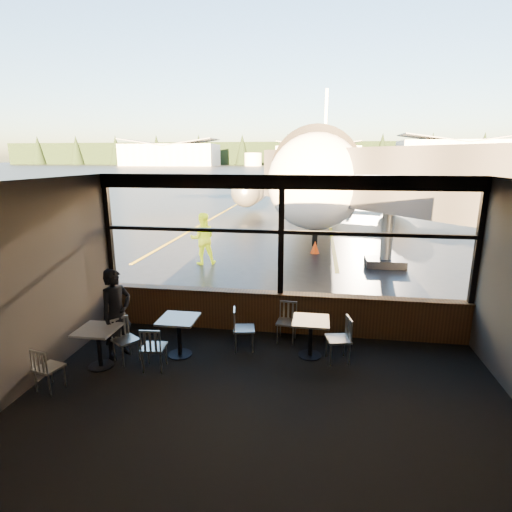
% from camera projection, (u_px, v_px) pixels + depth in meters
% --- Properties ---
extents(ground_plane, '(520.00, 520.00, 0.00)m').
position_uv_depth(ground_plane, '(316.00, 170.00, 124.19)').
color(ground_plane, black).
rests_on(ground_plane, ground).
extents(carpet_floor, '(8.00, 6.00, 0.01)m').
position_uv_depth(carpet_floor, '(261.00, 412.00, 6.18)').
color(carpet_floor, black).
rests_on(carpet_floor, ground).
extents(ceiling, '(8.00, 6.00, 0.04)m').
position_uv_depth(ceiling, '(262.00, 184.00, 5.34)').
color(ceiling, '#38332D').
rests_on(ceiling, ground).
extents(wall_left, '(0.04, 6.00, 3.50)m').
position_uv_depth(wall_left, '(13.00, 293.00, 6.35)').
color(wall_left, '#453E37').
rests_on(wall_left, ground).
extents(wall_back, '(8.00, 0.04, 3.50)m').
position_uv_depth(wall_back, '(204.00, 455.00, 2.88)').
color(wall_back, '#453E37').
rests_on(wall_back, ground).
extents(window_sill, '(8.00, 0.28, 0.90)m').
position_uv_depth(window_sill, '(280.00, 313.00, 8.95)').
color(window_sill, '#4D2F17').
rests_on(window_sill, ground).
extents(window_header, '(8.00, 0.18, 0.30)m').
position_uv_depth(window_header, '(282.00, 182.00, 8.25)').
color(window_header, black).
rests_on(window_header, ground).
extents(mullion_left, '(0.12, 0.12, 2.60)m').
position_uv_depth(mullion_left, '(109.00, 231.00, 9.11)').
color(mullion_left, black).
rests_on(mullion_left, ground).
extents(mullion_centre, '(0.12, 0.12, 2.60)m').
position_uv_depth(mullion_centre, '(281.00, 237.00, 8.53)').
color(mullion_centre, black).
rests_on(mullion_centre, ground).
extents(mullion_right, '(0.12, 0.12, 2.60)m').
position_uv_depth(mullion_right, '(479.00, 242.00, 7.94)').
color(mullion_right, black).
rests_on(mullion_right, ground).
extents(window_transom, '(8.00, 0.10, 0.08)m').
position_uv_depth(window_transom, '(281.00, 232.00, 8.51)').
color(window_transom, black).
rests_on(window_transom, ground).
extents(airliner, '(30.06, 35.78, 10.73)m').
position_uv_depth(airliner, '(323.00, 135.00, 27.81)').
color(airliner, white).
rests_on(airliner, ground_plane).
extents(jet_bridge, '(8.29, 10.13, 4.42)m').
position_uv_depth(jet_bridge, '(404.00, 208.00, 13.27)').
color(jet_bridge, '#28282A').
rests_on(jet_bridge, ground_plane).
extents(cafe_table_near, '(0.70, 0.70, 0.77)m').
position_uv_depth(cafe_table_near, '(310.00, 338.00, 7.85)').
color(cafe_table_near, '#9F9A92').
rests_on(cafe_table_near, carpet_floor).
extents(cafe_table_mid, '(0.72, 0.72, 0.79)m').
position_uv_depth(cafe_table_mid, '(179.00, 337.00, 7.89)').
color(cafe_table_mid, gray).
rests_on(cafe_table_mid, carpet_floor).
extents(cafe_table_left, '(0.71, 0.71, 0.78)m').
position_uv_depth(cafe_table_left, '(99.00, 348.00, 7.44)').
color(cafe_table_left, '#A39D95').
rests_on(cafe_table_left, carpet_floor).
extents(chair_near_e, '(0.59, 0.59, 0.91)m').
position_uv_depth(chair_near_e, '(338.00, 339.00, 7.64)').
color(chair_near_e, '#BAB5A8').
rests_on(chair_near_e, carpet_floor).
extents(chair_near_w, '(0.57, 0.57, 0.89)m').
position_uv_depth(chair_near_w, '(244.00, 329.00, 8.12)').
color(chair_near_w, beige).
rests_on(chair_near_w, carpet_floor).
extents(chair_near_n, '(0.51, 0.51, 0.86)m').
position_uv_depth(chair_near_n, '(287.00, 323.00, 8.48)').
color(chair_near_n, '#B9B4A7').
rests_on(chair_near_n, carpet_floor).
extents(chair_mid_s, '(0.52, 0.52, 0.87)m').
position_uv_depth(chair_mid_s, '(154.00, 348.00, 7.35)').
color(chair_mid_s, '#B9B4A7').
rests_on(chair_mid_s, carpet_floor).
extents(chair_mid_w, '(0.65, 0.65, 0.86)m').
position_uv_depth(chair_mid_w, '(126.00, 340.00, 7.65)').
color(chair_mid_w, '#AEAA9D').
rests_on(chair_mid_w, carpet_floor).
extents(chair_left_s, '(0.53, 0.53, 0.80)m').
position_uv_depth(chair_left_s, '(49.00, 368.00, 6.70)').
color(chair_left_s, beige).
rests_on(chair_left_s, carpet_floor).
extents(passenger, '(0.67, 0.78, 1.80)m').
position_uv_depth(passenger, '(117.00, 314.00, 7.74)').
color(passenger, black).
rests_on(passenger, carpet_floor).
extents(ground_crew, '(1.11, 0.99, 1.90)m').
position_uv_depth(ground_crew, '(203.00, 239.00, 14.64)').
color(ground_crew, '#BFF219').
rests_on(ground_crew, ground_plane).
extents(cone_nose, '(0.37, 0.37, 0.51)m').
position_uv_depth(cone_nose, '(315.00, 247.00, 16.42)').
color(cone_nose, '#F94307').
rests_on(cone_nose, ground_plane).
extents(hangar_left, '(45.00, 18.00, 11.00)m').
position_uv_depth(hangar_left, '(170.00, 154.00, 190.80)').
color(hangar_left, silver).
rests_on(hangar_left, ground_plane).
extents(hangar_mid, '(38.00, 15.00, 10.00)m').
position_uv_depth(hangar_mid, '(318.00, 155.00, 185.35)').
color(hangar_mid, silver).
rests_on(hangar_mid, ground_plane).
extents(hangar_right, '(50.00, 20.00, 12.00)m').
position_uv_depth(hangar_right, '(460.00, 152.00, 169.52)').
color(hangar_right, silver).
rests_on(hangar_right, ground_plane).
extents(fuel_tank_a, '(8.00, 8.00, 6.00)m').
position_uv_depth(fuel_tank_a, '(253.00, 159.00, 187.40)').
color(fuel_tank_a, silver).
rests_on(fuel_tank_a, ground_plane).
extents(fuel_tank_b, '(8.00, 8.00, 6.00)m').
position_uv_depth(fuel_tank_b, '(274.00, 159.00, 185.91)').
color(fuel_tank_b, silver).
rests_on(fuel_tank_b, ground_plane).
extents(fuel_tank_c, '(8.00, 8.00, 6.00)m').
position_uv_depth(fuel_tank_c, '(296.00, 159.00, 184.43)').
color(fuel_tank_c, silver).
rests_on(fuel_tank_c, ground_plane).
extents(treeline, '(360.00, 3.00, 12.00)m').
position_uv_depth(treeline, '(318.00, 153.00, 209.10)').
color(treeline, black).
rests_on(treeline, ground_plane).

